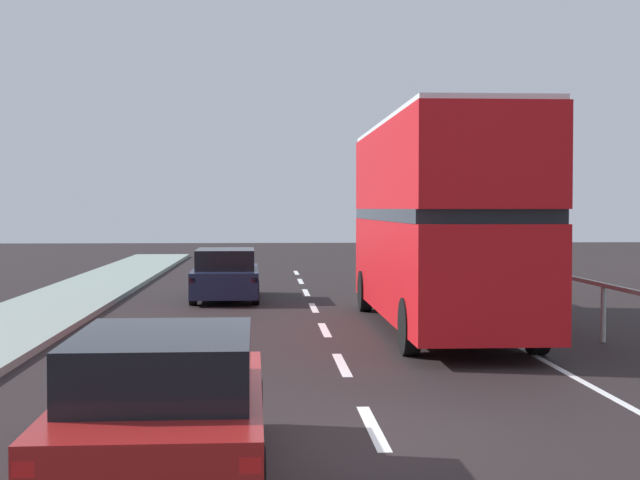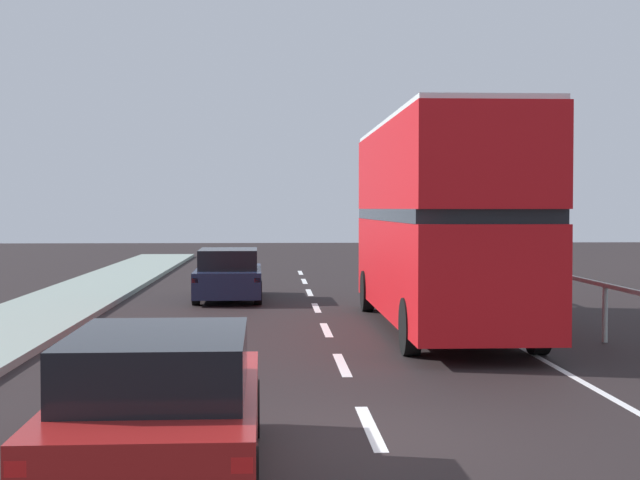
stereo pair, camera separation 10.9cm
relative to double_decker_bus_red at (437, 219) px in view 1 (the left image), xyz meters
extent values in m
cube|color=black|center=(-2.36, -9.30, -2.37)|extent=(74.47, 120.00, 0.10)
cube|color=silver|center=(-2.36, -8.83, -2.32)|extent=(0.16, 2.29, 0.01)
cube|color=silver|center=(-2.36, -4.39, -2.32)|extent=(0.16, 2.29, 0.01)
cube|color=silver|center=(-2.36, 0.05, -2.32)|extent=(0.16, 2.29, 0.01)
cube|color=silver|center=(-2.36, 4.49, -2.32)|extent=(0.16, 2.29, 0.01)
cube|color=silver|center=(-2.36, 8.93, -2.32)|extent=(0.16, 2.29, 0.01)
cube|color=silver|center=(-2.36, 13.37, -2.32)|extent=(0.16, 2.29, 0.01)
cube|color=silver|center=(-2.36, 17.81, -2.32)|extent=(0.16, 2.29, 0.01)
cube|color=silver|center=(1.05, -0.30, -2.32)|extent=(0.12, 46.00, 0.01)
cube|color=#AAB6B0|center=(2.82, -0.30, -1.24)|extent=(0.08, 42.00, 0.08)
cylinder|color=#AAB6B0|center=(2.82, -2.05, -1.78)|extent=(0.10, 0.10, 1.09)
cylinder|color=#AAB6B0|center=(2.82, 1.45, -1.78)|extent=(0.10, 0.10, 1.09)
cylinder|color=#AAB6B0|center=(2.82, 4.95, -1.78)|extent=(0.10, 0.10, 1.09)
cylinder|color=#AAB6B0|center=(2.82, 8.45, -1.78)|extent=(0.10, 0.10, 1.09)
cylinder|color=#AAB6B0|center=(2.82, 11.95, -1.78)|extent=(0.10, 0.10, 1.09)
cylinder|color=#AAB6B0|center=(2.82, 15.45, -1.78)|extent=(0.10, 0.10, 1.09)
cylinder|color=#AAB6B0|center=(2.82, 18.95, -1.78)|extent=(0.10, 0.10, 1.09)
cube|color=red|center=(0.00, -0.01, -1.00)|extent=(2.47, 10.12, 1.94)
cube|color=black|center=(0.00, -0.01, 0.09)|extent=(2.49, 9.71, 0.24)
cube|color=red|center=(0.00, -0.01, 1.06)|extent=(2.47, 10.12, 1.71)
cube|color=silver|center=(0.00, -0.01, 1.97)|extent=(2.42, 9.92, 0.10)
cube|color=black|center=(-0.02, 5.03, -0.91)|extent=(2.19, 0.05, 1.36)
cube|color=yellow|center=(-0.02, 5.03, 1.49)|extent=(1.46, 0.04, 0.28)
cylinder|color=black|center=(-1.13, 3.64, -1.82)|extent=(0.28, 1.00, 1.00)
cylinder|color=black|center=(1.11, 3.65, -1.82)|extent=(0.28, 1.00, 1.00)
cylinder|color=black|center=(-1.11, -3.47, -1.82)|extent=(0.28, 1.00, 1.00)
cylinder|color=black|center=(1.13, -3.46, -1.82)|extent=(0.28, 1.00, 1.00)
cube|color=maroon|center=(-4.54, -10.73, -1.81)|extent=(1.86, 4.40, 0.67)
cube|color=black|center=(-4.54, -10.95, -1.20)|extent=(1.62, 2.43, 0.54)
cube|color=red|center=(-5.32, -12.89, -1.64)|extent=(0.16, 0.06, 0.12)
cube|color=red|center=(-3.71, -12.88, -1.64)|extent=(0.16, 0.06, 0.12)
cylinder|color=black|center=(-5.38, -9.25, -2.00)|extent=(0.21, 0.64, 0.64)
cylinder|color=black|center=(-3.73, -9.23, -2.00)|extent=(0.21, 0.64, 0.64)
cube|color=#181F3A|center=(-4.69, 6.90, -1.80)|extent=(1.86, 4.54, 0.69)
cube|color=black|center=(-4.69, 6.68, -1.18)|extent=(1.62, 2.51, 0.54)
cube|color=red|center=(-5.45, 4.66, -1.62)|extent=(0.16, 0.06, 0.12)
cube|color=red|center=(-3.86, 4.69, -1.62)|extent=(0.16, 0.06, 0.12)
cylinder|color=black|center=(-5.53, 8.45, -2.00)|extent=(0.21, 0.64, 0.64)
cylinder|color=black|center=(-3.90, 8.47, -2.00)|extent=(0.21, 0.64, 0.64)
cylinder|color=black|center=(-5.48, 5.33, -2.00)|extent=(0.21, 0.64, 0.64)
cylinder|color=black|center=(-3.85, 5.36, -2.00)|extent=(0.21, 0.64, 0.64)
camera|label=1|loc=(-3.60, -19.73, 0.21)|focal=53.48mm
camera|label=2|loc=(-3.50, -19.73, 0.21)|focal=53.48mm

